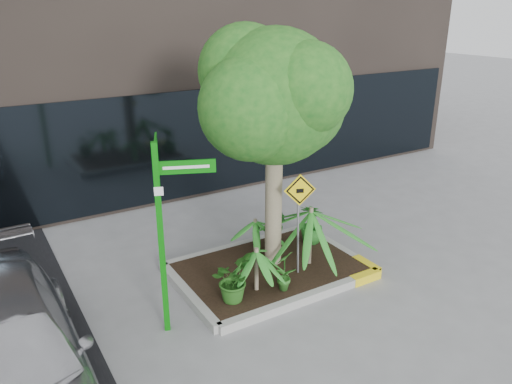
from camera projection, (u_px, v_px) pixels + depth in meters
ground at (269, 284)px, 8.70m from camera, size 80.00×80.00×0.00m
planter at (272, 269)px, 8.99m from camera, size 3.35×2.36×0.15m
tree at (274, 97)px, 8.11m from camera, size 2.88×2.56×4.32m
palm_front at (311, 211)px, 8.74m from camera, size 1.23×1.23×1.36m
palm_left at (256, 251)px, 8.01m from camera, size 0.85×0.85×0.95m
palm_back at (255, 221)px, 9.33m from camera, size 0.74×0.74×0.83m
shrub_a at (232, 279)px, 7.85m from camera, size 0.93×0.93×0.73m
shrub_b at (311, 223)px, 9.77m from camera, size 0.63×0.63×0.80m
shrub_c at (284, 270)px, 8.14m from camera, size 0.50×0.50×0.72m
shrub_d at (276, 225)px, 9.81m from camera, size 0.47×0.47×0.72m
street_sign_post at (164, 218)px, 6.92m from camera, size 0.80×1.05×2.90m
cattle_sign at (299, 207)px, 8.41m from camera, size 0.53×0.22×1.80m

